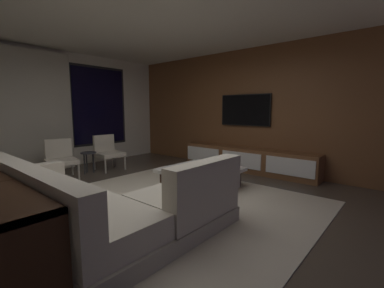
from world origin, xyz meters
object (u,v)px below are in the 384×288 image
object	(u,v)px
sectional_couch	(98,208)
book_stack_on_coffee_table	(200,164)
accent_chair_near_window	(107,150)
side_stool	(88,156)
coffee_table	(201,178)
mounted_tv	(245,110)
accent_chair_by_curtain	(60,157)
media_console	(248,160)

from	to	relation	value
sectional_couch	book_stack_on_coffee_table	xyz separation A→B (m)	(2.16, 0.31, 0.09)
accent_chair_near_window	side_stool	world-z (taller)	accent_chair_near_window
coffee_table	mounted_tv	world-z (taller)	mounted_tv
accent_chair_by_curtain	side_stool	bearing A→B (deg)	-0.79
side_stool	accent_chair_by_curtain	bearing A→B (deg)	179.21
sectional_couch	media_console	world-z (taller)	sectional_couch
sectional_couch	coffee_table	size ratio (longest dim) A/B	2.16
accent_chair_near_window	mounted_tv	bearing A→B (deg)	-48.63
coffee_table	book_stack_on_coffee_table	world-z (taller)	book_stack_on_coffee_table
book_stack_on_coffee_table	media_console	distance (m)	1.52
media_console	mounted_tv	bearing A→B (deg)	47.60
book_stack_on_coffee_table	accent_chair_by_curtain	bearing A→B (deg)	121.34
book_stack_on_coffee_table	media_console	world-z (taller)	media_console
sectional_couch	accent_chair_by_curtain	distance (m)	2.77
sectional_couch	book_stack_on_coffee_table	size ratio (longest dim) A/B	9.55
sectional_couch	book_stack_on_coffee_table	bearing A→B (deg)	8.18
sectional_couch	accent_chair_by_curtain	world-z (taller)	sectional_couch
sectional_couch	coffee_table	xyz separation A→B (m)	(2.01, 0.16, -0.10)
side_stool	book_stack_on_coffee_table	bearing A→B (deg)	-69.73
media_console	accent_chair_by_curtain	bearing A→B (deg)	139.43
coffee_table	side_stool	size ratio (longest dim) A/B	2.52
accent_chair_near_window	side_stool	distance (m)	0.49
book_stack_on_coffee_table	accent_chair_near_window	distance (m)	2.42
coffee_table	media_console	world-z (taller)	media_console
coffee_table	book_stack_on_coffee_table	size ratio (longest dim) A/B	4.43
coffee_table	mounted_tv	distance (m)	2.18
accent_chair_near_window	mounted_tv	size ratio (longest dim) A/B	0.64
accent_chair_near_window	media_console	size ratio (longest dim) A/B	0.25
coffee_table	side_stool	distance (m)	2.61
accent_chair_near_window	book_stack_on_coffee_table	bearing A→B (deg)	-80.82
coffee_table	media_console	bearing A→B (deg)	-0.11
side_stool	media_console	world-z (taller)	media_console
sectional_couch	mounted_tv	xyz separation A→B (m)	(3.84, 0.35, 1.06)
book_stack_on_coffee_table	side_stool	bearing A→B (deg)	110.27
media_console	sectional_couch	bearing A→B (deg)	-177.60
sectional_couch	book_stack_on_coffee_table	distance (m)	2.18
sectional_couch	mounted_tv	distance (m)	4.00
accent_chair_by_curtain	media_console	world-z (taller)	accent_chair_by_curtain
side_stool	sectional_couch	bearing A→B (deg)	-115.86
media_console	coffee_table	bearing A→B (deg)	179.89
accent_chair_by_curtain	side_stool	xyz separation A→B (m)	(0.57, -0.01, -0.06)
book_stack_on_coffee_table	media_console	size ratio (longest dim) A/B	0.08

